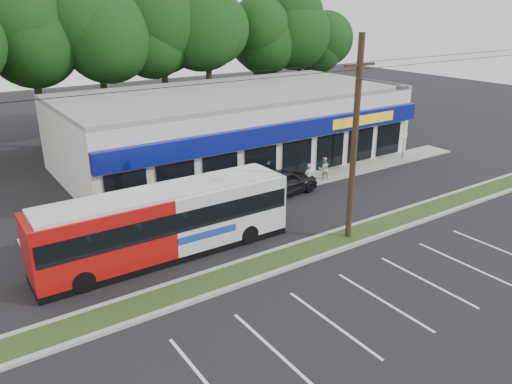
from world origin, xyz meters
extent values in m
plane|color=black|center=(0.00, 0.00, 0.00)|extent=(120.00, 120.00, 0.00)
cube|color=#2A3B18|center=(0.00, 1.00, 0.06)|extent=(40.00, 1.60, 0.12)
cube|color=#9E9E93|center=(0.00, 0.15, 0.07)|extent=(40.00, 0.25, 0.14)
cube|color=#9E9E93|center=(0.00, 1.85, 0.07)|extent=(40.00, 0.25, 0.14)
cube|color=#9E9E93|center=(5.00, 9.00, 0.05)|extent=(32.00, 2.20, 0.10)
cube|color=beige|center=(5.50, 16.00, 2.50)|extent=(25.00, 12.00, 5.00)
cube|color=navy|center=(5.50, 9.75, 3.40)|extent=(25.00, 0.50, 1.20)
cube|color=black|center=(5.50, 9.94, 1.40)|extent=(24.00, 0.12, 2.40)
cube|color=gold|center=(12.50, 9.48, 3.40)|extent=(6.00, 0.06, 0.70)
cube|color=gray|center=(5.50, 16.00, 5.15)|extent=(25.00, 12.00, 0.30)
cylinder|color=black|center=(3.00, 1.00, 5.00)|extent=(0.30, 0.30, 10.00)
cube|color=black|center=(3.00, 1.00, 8.60)|extent=(1.80, 0.12, 0.12)
cylinder|color=#59595E|center=(3.00, -0.20, 8.00)|extent=(0.10, 2.40, 0.10)
cube|color=#59595E|center=(3.00, -1.50, 7.90)|extent=(0.50, 0.25, 0.15)
cylinder|color=black|center=(0.00, 1.00, 8.70)|extent=(50.00, 0.02, 0.02)
cylinder|color=black|center=(0.00, 1.00, 8.40)|extent=(50.00, 0.02, 0.02)
cylinder|color=black|center=(11.00, 8.80, 2.00)|extent=(0.12, 0.12, 4.00)
sphere|color=silver|center=(11.00, 8.80, 4.10)|extent=(0.30, 0.30, 0.30)
cylinder|color=#59595E|center=(16.00, 8.60, 1.10)|extent=(0.06, 0.06, 2.20)
cube|color=white|center=(16.00, 8.55, 2.00)|extent=(0.45, 0.04, 0.45)
cylinder|color=black|center=(-6.00, 26.00, 2.86)|extent=(0.56, 0.56, 5.72)
sphere|color=black|center=(-6.00, 26.00, 8.45)|extent=(6.76, 6.76, 6.76)
cylinder|color=black|center=(-1.00, 26.00, 2.86)|extent=(0.56, 0.56, 5.72)
sphere|color=black|center=(-1.00, 26.00, 8.45)|extent=(6.76, 6.76, 6.76)
cylinder|color=black|center=(4.00, 26.00, 2.86)|extent=(0.56, 0.56, 5.72)
sphere|color=black|center=(4.00, 26.00, 8.45)|extent=(6.76, 6.76, 6.76)
cylinder|color=black|center=(9.00, 26.00, 2.86)|extent=(0.56, 0.56, 5.72)
sphere|color=black|center=(9.00, 26.00, 8.45)|extent=(6.76, 6.76, 6.76)
cylinder|color=black|center=(14.00, 26.00, 2.86)|extent=(0.56, 0.56, 5.72)
sphere|color=black|center=(14.00, 26.00, 8.45)|extent=(6.76, 6.76, 6.76)
cylinder|color=black|center=(19.00, 26.00, 2.86)|extent=(0.56, 0.56, 5.72)
sphere|color=black|center=(19.00, 26.00, 8.45)|extent=(6.76, 6.76, 6.76)
cylinder|color=black|center=(24.00, 26.00, 2.86)|extent=(0.56, 0.56, 5.72)
sphere|color=black|center=(24.00, 26.00, 8.45)|extent=(6.76, 6.76, 6.76)
cube|color=#AC0F0D|center=(-8.36, 4.52, 1.74)|extent=(6.06, 2.55, 2.77)
cube|color=silver|center=(-2.31, 4.48, 1.74)|extent=(6.06, 2.55, 2.77)
cube|color=black|center=(-5.33, 4.50, 0.20)|extent=(12.11, 2.54, 0.35)
cube|color=black|center=(-5.33, 4.50, 2.07)|extent=(11.86, 2.65, 0.96)
cube|color=black|center=(0.74, 4.47, 1.91)|extent=(0.07, 2.14, 1.41)
cube|color=#193899|center=(-3.83, 3.22, 1.16)|extent=(3.02, 0.05, 0.35)
cube|color=silver|center=(-5.33, 4.50, 3.17)|extent=(11.50, 2.33, 0.18)
cylinder|color=black|center=(-9.57, 3.38, 0.48)|extent=(0.97, 0.29, 0.97)
cylinder|color=black|center=(-9.56, 5.66, 0.48)|extent=(0.97, 0.29, 0.97)
cylinder|color=black|center=(-1.47, 3.34, 0.48)|extent=(0.97, 0.29, 0.97)
cylinder|color=black|center=(-1.46, 5.62, 0.48)|extent=(0.97, 0.29, 0.97)
imported|color=black|center=(4.00, 7.84, 0.83)|extent=(5.10, 2.57, 1.67)
imported|color=beige|center=(5.92, 7.63, 0.87)|extent=(0.64, 0.43, 1.73)
imported|color=beige|center=(7.97, 8.50, 0.80)|extent=(0.95, 0.85, 1.60)
camera|label=1|loc=(-13.73, -15.35, 11.09)|focal=35.00mm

